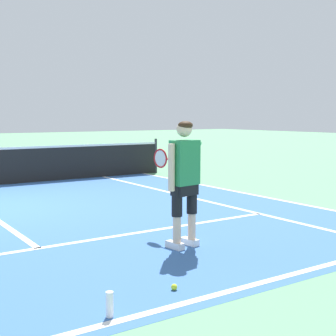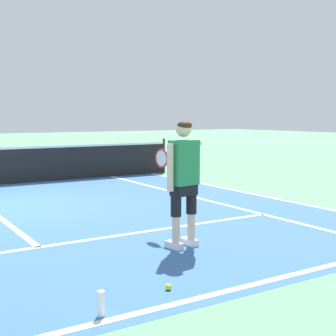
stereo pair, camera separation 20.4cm
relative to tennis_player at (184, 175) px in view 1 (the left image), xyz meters
The scene contains 8 objects.
court_inner_surface 3.49m from the tennis_player, 120.10° to the left, with size 10.98×9.44×0.00m, color #3866A8.
line_baseline 2.53m from the tennis_player, 136.03° to the right, with size 10.98×0.10×0.01m, color white.
line_service 2.20m from the tennis_player, 148.81° to the left, with size 8.23×0.10×0.01m, color white.
line_singles_right 3.91m from the tennis_player, 49.96° to the left, with size 0.10×9.04×0.01m, color white.
line_doubles_right 4.89m from the tennis_player, 37.26° to the left, with size 0.10×9.04×0.01m, color white.
tennis_player is the anchor object (origin of this frame).
tennis_ball_near_feet 1.90m from the tennis_player, 128.94° to the right, with size 0.07×0.07×0.07m, color #CCE02D.
water_bottle 2.56m from the tennis_player, 141.42° to the right, with size 0.07×0.07×0.23m, color white.
Camera 1 is at (-2.04, -9.50, 1.78)m, focal length 51.06 mm.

